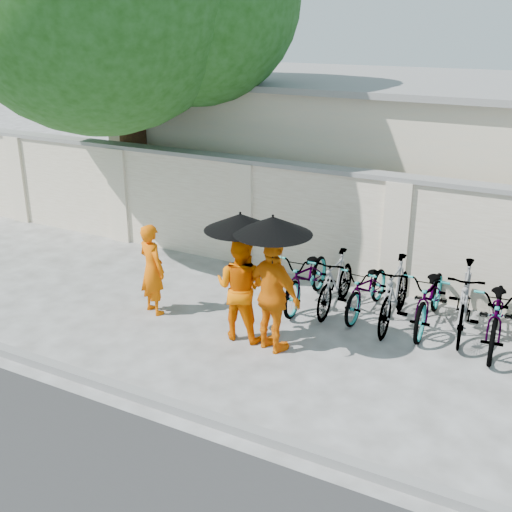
% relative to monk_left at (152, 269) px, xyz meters
% --- Properties ---
extents(ground, '(80.00, 80.00, 0.00)m').
position_rel_monk_left_xyz_m(ground, '(1.21, -0.48, -0.75)').
color(ground, '#B1B1B1').
extents(kerb, '(40.00, 0.16, 0.12)m').
position_rel_monk_left_xyz_m(kerb, '(1.21, -2.18, -0.69)').
color(kerb, gray).
rests_on(kerb, ground).
extents(compound_wall, '(20.00, 0.30, 2.00)m').
position_rel_monk_left_xyz_m(compound_wall, '(2.21, 2.72, 0.25)').
color(compound_wall, '#EFE4CC').
rests_on(compound_wall, ground).
extents(building_behind, '(14.00, 6.00, 3.20)m').
position_rel_monk_left_xyz_m(building_behind, '(3.21, 6.52, 0.85)').
color(building_behind, beige).
rests_on(building_behind, ground).
extents(monk_left, '(0.64, 0.52, 1.50)m').
position_rel_monk_left_xyz_m(monk_left, '(0.00, 0.00, 0.00)').
color(monk_left, '#EB5F02').
rests_on(monk_left, ground).
extents(monk_center, '(0.81, 0.65, 1.62)m').
position_rel_monk_left_xyz_m(monk_center, '(1.68, -0.08, 0.06)').
color(monk_center, '#F26A00').
rests_on(monk_center, ground).
extents(parasol_center, '(1.04, 1.04, 1.05)m').
position_rel_monk_left_xyz_m(parasol_center, '(1.73, -0.16, 1.10)').
color(parasol_center, black).
rests_on(parasol_center, ground).
extents(monk_right, '(1.08, 0.71, 1.70)m').
position_rel_monk_left_xyz_m(monk_right, '(2.29, -0.21, 0.10)').
color(monk_right, orange).
rests_on(monk_right, ground).
extents(parasol_right, '(1.09, 1.09, 1.08)m').
position_rel_monk_left_xyz_m(parasol_right, '(2.31, -0.29, 1.17)').
color(parasol_right, black).
rests_on(parasol_right, ground).
extents(bike_0, '(0.74, 1.88, 0.97)m').
position_rel_monk_left_xyz_m(bike_0, '(2.06, 1.49, -0.26)').
color(bike_0, '#9B9FB1').
rests_on(bike_0, ground).
extents(bike_1, '(0.51, 1.64, 0.98)m').
position_rel_monk_left_xyz_m(bike_1, '(2.57, 1.49, -0.26)').
color(bike_1, '#9B9FB1').
rests_on(bike_1, ground).
extents(bike_2, '(0.65, 1.70, 0.88)m').
position_rel_monk_left_xyz_m(bike_2, '(3.07, 1.61, -0.31)').
color(bike_2, '#9B9FB1').
rests_on(bike_2, ground).
extents(bike_3, '(0.59, 1.81, 1.07)m').
position_rel_monk_left_xyz_m(bike_3, '(3.58, 1.40, -0.22)').
color(bike_3, '#9B9FB1').
rests_on(bike_3, ground).
extents(bike_4, '(0.76, 1.93, 1.00)m').
position_rel_monk_left_xyz_m(bike_4, '(4.09, 1.63, -0.25)').
color(bike_4, '#9B9FB1').
rests_on(bike_4, ground).
extents(bike_5, '(0.75, 1.87, 1.09)m').
position_rel_monk_left_xyz_m(bike_5, '(4.59, 1.62, -0.20)').
color(bike_5, '#9B9FB1').
rests_on(bike_5, ground).
extents(bike_6, '(0.88, 2.03, 1.03)m').
position_rel_monk_left_xyz_m(bike_6, '(5.10, 1.48, -0.23)').
color(bike_6, '#9B9FB1').
rests_on(bike_6, ground).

